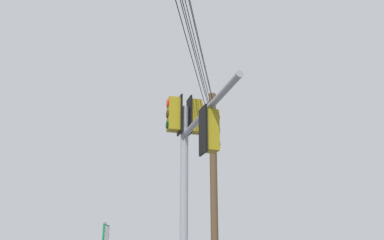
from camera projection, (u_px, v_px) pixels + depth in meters
The scene contains 2 objects.
signal_mast_assembly at pixel (190, 162), 10.74m from camera, with size 2.93×3.40×6.57m.
utility_pole_wooden at pixel (214, 200), 19.78m from camera, with size 2.08×1.27×10.43m.
Camera 1 is at (9.53, 7.05, 1.98)m, focal length 41.71 mm.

